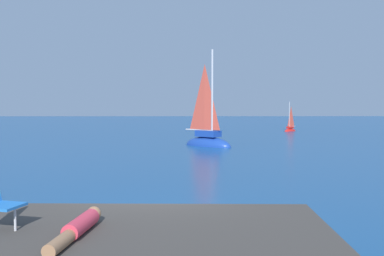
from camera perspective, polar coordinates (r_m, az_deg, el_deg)
name	(u,v)px	position (r m, az deg, el deg)	size (l,w,h in m)	color
ground_plane	(158,233)	(10.17, -4.26, -13.03)	(160.00, 160.00, 0.00)	navy
boulder_inland	(126,248)	(9.31, -8.33, -14.63)	(0.91, 0.73, 0.50)	#424033
sailboat_near	(208,140)	(29.34, 2.00, -1.56)	(3.48, 3.27, 6.78)	#193D99
sailboat_far	(290,130)	(44.90, 12.21, -0.19)	(1.59, 1.54, 3.14)	red
person_sunbather	(78,227)	(6.62, -14.13, -12.01)	(0.40, 1.76, 0.25)	#DB384C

